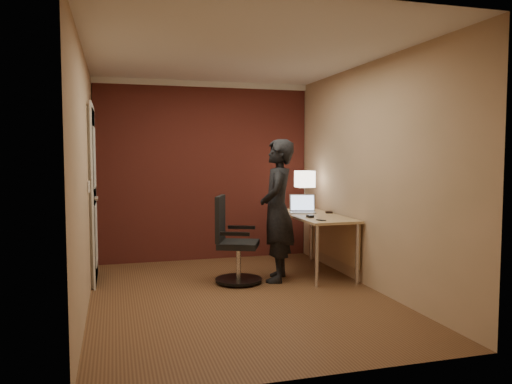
% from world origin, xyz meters
% --- Properties ---
extents(room, '(4.00, 4.00, 4.00)m').
position_xyz_m(room, '(-0.27, 1.54, 1.37)').
color(room, brown).
rests_on(room, ground).
extents(desk, '(0.60, 1.50, 0.73)m').
position_xyz_m(desk, '(1.25, 0.80, 0.60)').
color(desk, tan).
rests_on(desk, ground).
extents(desk_lamp, '(0.22, 0.22, 0.54)m').
position_xyz_m(desk_lamp, '(1.24, 1.28, 1.15)').
color(desk_lamp, silver).
rests_on(desk_lamp, desk).
extents(laptop, '(0.39, 0.34, 0.23)m').
position_xyz_m(laptop, '(1.12, 1.05, 0.79)').
color(laptop, silver).
rests_on(laptop, desk).
extents(mouse, '(0.07, 0.10, 0.03)m').
position_xyz_m(mouse, '(1.02, 0.53, 0.75)').
color(mouse, black).
rests_on(mouse, desk).
extents(phone, '(0.09, 0.13, 0.01)m').
position_xyz_m(phone, '(1.04, 0.24, 0.73)').
color(phone, black).
rests_on(phone, desk).
extents(wallet, '(0.12, 0.13, 0.02)m').
position_xyz_m(wallet, '(1.43, 0.90, 0.74)').
color(wallet, black).
rests_on(wallet, desk).
extents(office_chair, '(0.58, 0.63, 0.99)m').
position_xyz_m(office_chair, '(0.07, 0.55, 0.44)').
color(office_chair, black).
rests_on(office_chair, ground).
extents(person, '(0.60, 0.71, 1.66)m').
position_xyz_m(person, '(0.60, 0.52, 0.83)').
color(person, black).
rests_on(person, ground).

